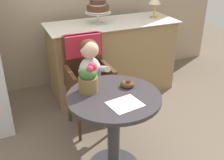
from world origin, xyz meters
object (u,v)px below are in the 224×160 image
Objects in this scene: cafe_table at (114,119)px; wicker_chair at (86,67)px; flower_vase at (88,78)px; tiered_cake_stand at (98,8)px; table_lamp at (155,0)px; donut_front at (127,84)px; seated_child at (91,70)px.

wicker_chair is (0.03, 0.74, 0.13)m from cafe_table.
flower_vase is (-0.15, 0.14, 0.32)m from cafe_table.
wicker_chair is at bearing -121.93° from tiered_cake_stand.
table_lamp is (0.73, -0.01, 0.03)m from tiered_cake_stand.
donut_front is (0.13, -0.65, 0.10)m from wicker_chair.
donut_front is at bearing -128.49° from table_lamp.
table_lamp is (1.26, 1.15, 0.28)m from flower_vase.
table_lamp is at bearing 33.55° from wicker_chair.
seated_child is 0.89m from tiered_cake_stand.
tiered_cake_stand is at bearing 73.94° from cafe_table.
tiered_cake_stand is (0.53, 1.16, 0.25)m from flower_vase.
cafe_table is at bearing -85.25° from wicker_chair.
cafe_table is 1.47m from tiered_cake_stand.
donut_front reaches higher than cafe_table.
tiered_cake_stand is at bearing 64.03° from seated_child.
donut_front is 1.28m from tiered_cake_stand.
donut_front is at bearing -75.42° from seated_child.
table_lamp is at bearing -1.02° from tiered_cake_stand.
seated_child is at bearing -83.19° from wicker_chair.
cafe_table is 0.75m from wicker_chair.
flower_vase is 1.73m from table_lamp.
donut_front is at bearing 29.89° from cafe_table.
flower_vase is at bearing -137.69° from table_lamp.
wicker_chair is 0.16m from seated_child.
donut_front is 0.39× the size of table_lamp.
wicker_chair and flower_vase have the same top height.
tiered_cake_stand is at bearing 64.88° from wicker_chair.
table_lamp is (1.11, 1.29, 0.61)m from cafe_table.
wicker_chair is at bearing 90.00° from seated_child.
donut_front is (0.13, -0.50, 0.06)m from seated_child.
cafe_table is 0.99× the size of seated_child.
cafe_table is 0.61m from seated_child.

